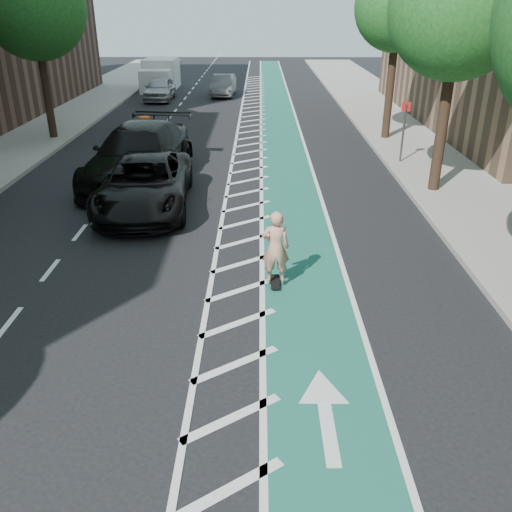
{
  "coord_description": "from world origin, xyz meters",
  "views": [
    {
      "loc": [
        1.93,
        -9.44,
        5.95
      ],
      "look_at": [
        1.86,
        0.91,
        1.1
      ],
      "focal_mm": 38.0,
      "sensor_mm": 36.0,
      "label": 1
    }
  ],
  "objects_px": {
    "suv_far": "(139,155)",
    "skateboarder": "(276,247)",
    "barrel_a": "(116,215)",
    "suv_near": "(145,184)"
  },
  "relations": [
    {
      "from": "skateboarder",
      "to": "suv_far",
      "type": "xyz_separation_m",
      "value": [
        -4.7,
        8.01,
        0.04
      ]
    },
    {
      "from": "suv_near",
      "to": "barrel_a",
      "type": "xyz_separation_m",
      "value": [
        -0.53,
        -1.76,
        -0.4
      ]
    },
    {
      "from": "suv_far",
      "to": "barrel_a",
      "type": "height_order",
      "value": "suv_far"
    },
    {
      "from": "suv_near",
      "to": "barrel_a",
      "type": "bearing_deg",
      "value": -110.44
    },
    {
      "from": "suv_far",
      "to": "barrel_a",
      "type": "bearing_deg",
      "value": -81.24
    },
    {
      "from": "suv_far",
      "to": "suv_near",
      "type": "bearing_deg",
      "value": -69.3
    },
    {
      "from": "suv_far",
      "to": "skateboarder",
      "type": "bearing_deg",
      "value": -53.35
    },
    {
      "from": "skateboarder",
      "to": "barrel_a",
      "type": "distance_m",
      "value": 5.68
    },
    {
      "from": "suv_near",
      "to": "barrel_a",
      "type": "height_order",
      "value": "suv_near"
    },
    {
      "from": "suv_far",
      "to": "barrel_a",
      "type": "distance_m",
      "value": 4.64
    }
  ]
}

